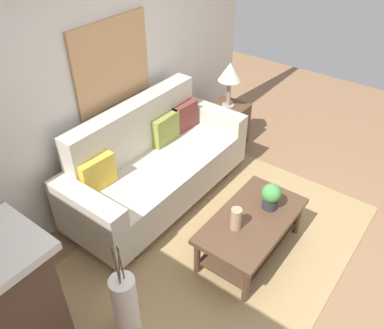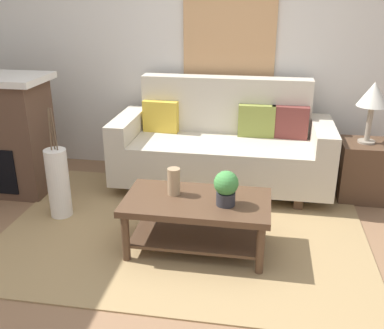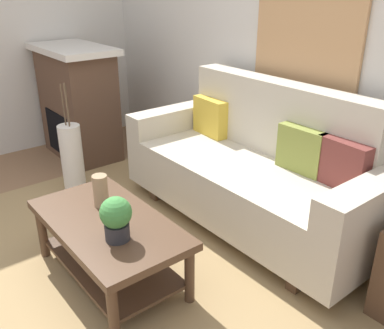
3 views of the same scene
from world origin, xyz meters
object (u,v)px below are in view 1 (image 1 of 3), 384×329
coffee_table (251,227)px  potted_plant_tabletop (271,196)px  throw_pillow_mustard (97,173)px  side_table (227,125)px  throw_pillow_olive (165,129)px  floor_vase (126,307)px  couch (155,166)px  framed_painting (112,63)px  tabletop_vase (236,219)px  table_lamp (230,74)px  throw_pillow_maroon (183,117)px

coffee_table → potted_plant_tabletop: size_ratio=4.20×
throw_pillow_mustard → side_table: throw_pillow_mustard is taller
throw_pillow_olive → side_table: (1.03, -0.15, -0.40)m
potted_plant_tabletop → floor_vase: bearing=165.6°
couch → throw_pillow_olive: bearing=21.3°
coffee_table → side_table: (1.42, 1.18, -0.03)m
throw_pillow_mustard → coffee_table: 1.50m
framed_painting → tabletop_vase: bearing=-98.8°
side_table → table_lamp: bearing=0.0°
couch → throw_pillow_olive: 0.43m
table_lamp → potted_plant_tabletop: bearing=-134.1°
floor_vase → throw_pillow_mustard: bearing=55.5°
throw_pillow_mustard → floor_vase: size_ratio=0.57×
couch → side_table: bearing=-1.1°
couch → throw_pillow_maroon: 0.71m
tabletop_vase → floor_vase: 1.14m
couch → potted_plant_tabletop: size_ratio=8.05×
couch → framed_painting: framed_painting is taller
couch → floor_vase: couch is taller
throw_pillow_mustard → framed_painting: bearing=27.7°
framed_painting → floor_vase: bearing=-134.9°
throw_pillow_olive → throw_pillow_maroon: (0.32, 0.00, 0.00)m
potted_plant_tabletop → side_table: (1.20, 1.24, -0.29)m
throw_pillow_maroon → side_table: (0.71, -0.15, -0.40)m
floor_vase → side_table: bearing=17.5°
couch → coffee_table: bearing=-93.0°
framed_painting → potted_plant_tabletop: bearing=-84.8°
throw_pillow_mustard → potted_plant_tabletop: bearing=-59.9°
throw_pillow_olive → framed_painting: framed_painting is taller
throw_pillow_olive → table_lamp: bearing=-8.4°
floor_vase → framed_painting: size_ratio=0.67×
side_table → table_lamp: size_ratio=0.98×
couch → framed_painting: 1.12m
coffee_table → potted_plant_tabletop: (0.22, -0.05, 0.26)m
couch → floor_vase: size_ratio=3.35×
couch → side_table: couch is taller
couch → throw_pillow_maroon: couch is taller
coffee_table → table_lamp: table_lamp is taller
throw_pillow_maroon → floor_vase: 2.26m
coffee_table → floor_vase: (-1.28, 0.33, -0.00)m
throw_pillow_mustard → potted_plant_tabletop: size_ratio=1.37×
potted_plant_tabletop → table_lamp: (1.20, 1.24, 0.42)m
throw_pillow_olive → throw_pillow_mustard: bearing=180.0°
throw_pillow_olive → potted_plant_tabletop: 1.40m
couch → table_lamp: bearing=-1.1°
table_lamp → floor_vase: 2.91m
throw_pillow_maroon → framed_painting: bearing=152.3°
throw_pillow_olive → tabletop_vase: (-0.58, -1.27, -0.14)m
throw_pillow_mustard → table_lamp: (2.00, -0.15, 0.31)m
coffee_table → couch: bearing=87.0°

